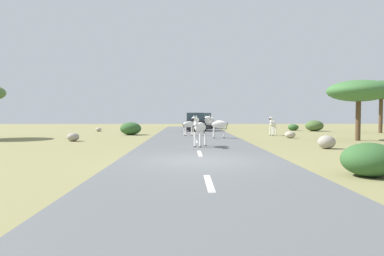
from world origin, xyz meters
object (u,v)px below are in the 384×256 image
object	(u,v)px
rock_1	(73,137)
rock_0	(290,135)
zebra_0	(200,128)
car_1	(196,122)
bush_0	(314,126)
zebra_2	(218,124)
rock_3	(327,142)
bush_3	(370,160)
car_0	(203,121)
zebra_1	(273,124)
zebra_3	(190,124)
bush_1	(131,129)
bush_2	(293,127)
rock_2	(99,130)
tree_2	(381,90)
tree_3	(359,91)

from	to	relation	value
rock_1	rock_0	bearing A→B (deg)	10.10
zebra_0	car_1	bearing A→B (deg)	-66.69
bush_0	car_1	bearing A→B (deg)	179.07
zebra_0	zebra_2	bearing A→B (deg)	-79.34
rock_3	bush_3	bearing A→B (deg)	-104.11
zebra_0	car_0	distance (m)	22.13
zebra_1	zebra_3	xyz separation A→B (m)	(-6.47, -0.76, -0.01)
bush_1	bush_2	bearing A→B (deg)	24.48
bush_0	rock_2	distance (m)	20.83
rock_1	rock_2	size ratio (longest dim) A/B	1.41
bush_2	rock_0	distance (m)	11.25
tree_2	zebra_2	bearing A→B (deg)	-155.47
zebra_1	bush_3	bearing A→B (deg)	112.91
rock_0	rock_3	world-z (taller)	rock_3
car_1	rock_3	bearing A→B (deg)	-67.97
bush_0	rock_1	distance (m)	22.77
bush_3	bush_0	bearing A→B (deg)	72.63
bush_1	bush_3	distance (m)	20.49
rock_3	tree_2	bearing A→B (deg)	52.43
zebra_1	bush_3	size ratio (longest dim) A/B	0.99
tree_3	bush_3	size ratio (longest dim) A/B	2.52
bush_3	rock_1	size ratio (longest dim) A/B	1.94
bush_0	tree_2	bearing A→B (deg)	-34.55
zebra_2	rock_3	distance (m)	8.08
bush_1	zebra_0	bearing A→B (deg)	-63.74
zebra_0	tree_2	size ratio (longest dim) A/B	0.34
zebra_2	rock_2	bearing A→B (deg)	53.92
car_1	bush_3	size ratio (longest dim) A/B	2.91
zebra_0	bush_2	size ratio (longest dim) A/B	1.47
tree_3	rock_3	size ratio (longest dim) A/B	4.51
tree_3	rock_0	bearing A→B (deg)	147.16
tree_3	bush_1	world-z (taller)	tree_3
tree_3	bush_0	world-z (taller)	tree_3
zebra_1	rock_2	world-z (taller)	zebra_1
tree_2	bush_3	xyz separation A→B (m)	(-12.12, -20.65, -3.29)
zebra_0	rock_3	distance (m)	6.19
rock_2	rock_3	size ratio (longest dim) A/B	0.65
zebra_2	bush_1	world-z (taller)	zebra_2
car_0	zebra_2	bearing A→B (deg)	88.34
bush_0	bush_1	world-z (taller)	bush_0
car_0	zebra_0	bearing A→B (deg)	84.39
bush_2	bush_3	size ratio (longest dim) A/B	0.71
bush_3	rock_1	distance (m)	16.87
zebra_1	rock_0	xyz separation A→B (m)	(0.49, -2.88, -0.66)
car_0	bush_2	distance (m)	10.10
zebra_0	bush_3	distance (m)	8.91
bush_0	bush_2	xyz separation A→B (m)	(-1.66, 1.26, -0.21)
rock_1	rock_3	distance (m)	14.52
zebra_2	zebra_3	size ratio (longest dim) A/B	1.17
zebra_3	rock_0	bearing A→B (deg)	44.57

